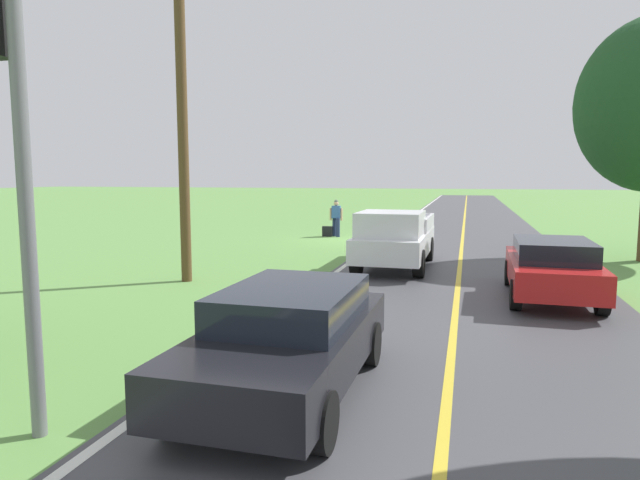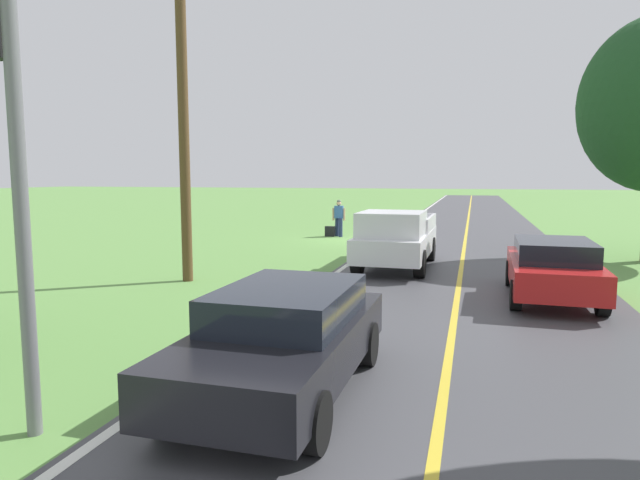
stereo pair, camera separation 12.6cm
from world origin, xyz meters
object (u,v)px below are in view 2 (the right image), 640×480
(suitcase_carried, at_px, (330,231))
(sedan_ahead_same_lane, at_px, (285,337))
(pickup_truck_passing, at_px, (396,237))
(sedan_mid_oncoming, at_px, (552,267))
(hitchhiker_walking, at_px, (339,216))
(utility_pole_roadside, at_px, (184,134))
(traffic_light_mast, at_px, (3,111))

(suitcase_carried, distance_m, sedan_ahead_same_lane, 19.03)
(pickup_truck_passing, height_order, sedan_mid_oncoming, pickup_truck_passing)
(suitcase_carried, distance_m, pickup_truck_passing, 9.29)
(hitchhiker_walking, relative_size, utility_pole_roadside, 0.22)
(sedan_mid_oncoming, distance_m, utility_pole_roadside, 9.87)
(suitcase_carried, relative_size, traffic_light_mast, 0.09)
(pickup_truck_passing, relative_size, utility_pole_roadside, 0.68)
(sedan_ahead_same_lane, distance_m, utility_pole_roadside, 9.06)
(sedan_mid_oncoming, bearing_deg, sedan_ahead_same_lane, 58.96)
(traffic_light_mast, bearing_deg, pickup_truck_passing, -101.61)
(suitcase_carried, height_order, utility_pole_roadside, utility_pole_roadside)
(suitcase_carried, relative_size, sedan_mid_oncoming, 0.11)
(pickup_truck_passing, relative_size, sedan_ahead_same_lane, 1.23)
(sedan_mid_oncoming, bearing_deg, utility_pole_roadside, 1.29)
(hitchhiker_walking, xyz_separation_m, traffic_light_mast, (-1.32, 20.56, 2.57))
(utility_pole_roadside, bearing_deg, sedan_mid_oncoming, -178.71)
(traffic_light_mast, relative_size, sedan_mid_oncoming, 1.17)
(hitchhiker_walking, xyz_separation_m, sedan_ahead_same_lane, (-3.77, 18.66, -0.23))
(utility_pole_roadside, bearing_deg, traffic_light_mast, 107.42)
(suitcase_carried, xyz_separation_m, traffic_light_mast, (-1.73, 20.46, 3.31))
(hitchhiker_walking, height_order, sedan_ahead_same_lane, hitchhiker_walking)
(pickup_truck_passing, bearing_deg, sedan_mid_oncoming, 140.35)
(hitchhiker_walking, distance_m, utility_pole_roadside, 12.39)
(suitcase_carried, height_order, pickup_truck_passing, pickup_truck_passing)
(hitchhiker_walking, xyz_separation_m, utility_pole_roadside, (1.39, 11.94, 3.00))
(hitchhiker_walking, bearing_deg, sedan_ahead_same_lane, 101.42)
(hitchhiker_walking, bearing_deg, pickup_truck_passing, 114.70)
(sedan_mid_oncoming, xyz_separation_m, utility_pole_roadside, (9.32, 0.21, 3.23))
(traffic_light_mast, bearing_deg, sedan_mid_oncoming, -126.86)
(suitcase_carried, relative_size, sedan_ahead_same_lane, 0.11)
(sedan_ahead_same_lane, bearing_deg, sedan_mid_oncoming, -121.04)
(pickup_truck_passing, distance_m, sedan_mid_oncoming, 5.34)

